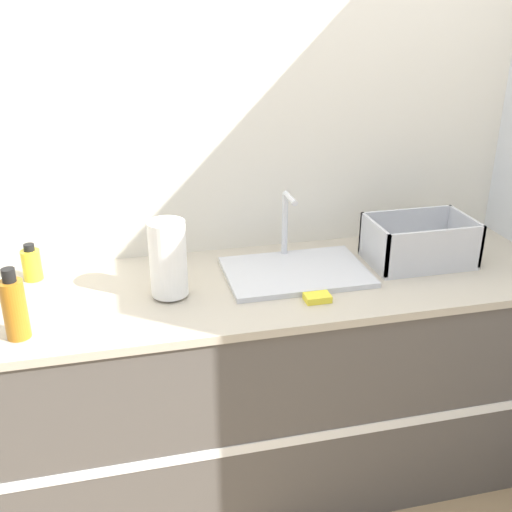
{
  "coord_description": "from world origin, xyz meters",
  "views": [
    {
      "loc": [
        -0.34,
        -1.6,
        1.88
      ],
      "look_at": [
        0.11,
        0.3,
        1.03
      ],
      "focal_mm": 42.0,
      "sensor_mm": 36.0,
      "label": 1
    }
  ],
  "objects_px": {
    "paper_towel_roll": "(168,259)",
    "dish_rack": "(419,246)",
    "bottle_amber": "(14,308)",
    "sink": "(295,269)",
    "bottle_yellow": "(32,264)"
  },
  "relations": [
    {
      "from": "paper_towel_roll",
      "to": "bottle_amber",
      "type": "distance_m",
      "value": 0.51
    },
    {
      "from": "bottle_yellow",
      "to": "bottle_amber",
      "type": "xyz_separation_m",
      "value": [
        -0.0,
        -0.42,
        0.04
      ]
    },
    {
      "from": "sink",
      "to": "paper_towel_roll",
      "type": "xyz_separation_m",
      "value": [
        -0.48,
        -0.07,
        0.12
      ]
    },
    {
      "from": "bottle_yellow",
      "to": "bottle_amber",
      "type": "height_order",
      "value": "bottle_amber"
    },
    {
      "from": "paper_towel_roll",
      "to": "dish_rack",
      "type": "xyz_separation_m",
      "value": [
        0.99,
        0.07,
        -0.07
      ]
    },
    {
      "from": "dish_rack",
      "to": "bottle_yellow",
      "type": "bearing_deg",
      "value": 172.7
    },
    {
      "from": "paper_towel_roll",
      "to": "dish_rack",
      "type": "distance_m",
      "value": 0.99
    },
    {
      "from": "dish_rack",
      "to": "bottle_yellow",
      "type": "relative_size",
      "value": 2.82
    },
    {
      "from": "sink",
      "to": "dish_rack",
      "type": "bearing_deg",
      "value": -0.8
    },
    {
      "from": "sink",
      "to": "bottle_amber",
      "type": "relative_size",
      "value": 2.29
    },
    {
      "from": "paper_towel_roll",
      "to": "bottle_amber",
      "type": "relative_size",
      "value": 1.2
    },
    {
      "from": "sink",
      "to": "bottle_amber",
      "type": "distance_m",
      "value": 1.0
    },
    {
      "from": "paper_towel_roll",
      "to": "bottle_yellow",
      "type": "bearing_deg",
      "value": 152.11
    },
    {
      "from": "sink",
      "to": "dish_rack",
      "type": "relative_size",
      "value": 1.34
    },
    {
      "from": "dish_rack",
      "to": "paper_towel_roll",
      "type": "bearing_deg",
      "value": -176.11
    }
  ]
}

